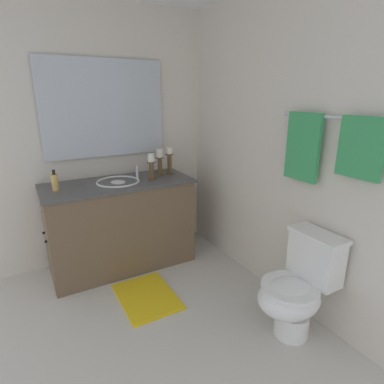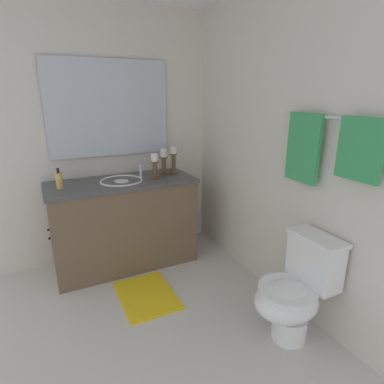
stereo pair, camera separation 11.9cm
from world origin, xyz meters
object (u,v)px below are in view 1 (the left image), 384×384
(sink_basin, at_px, (118,186))
(toilet, at_px, (297,289))
(towel_near_vanity, at_px, (303,147))
(towel_center, at_px, (361,148))
(vanity_cabinet, at_px, (121,225))
(bath_mat, at_px, (147,297))
(towel_bar, at_px, (335,117))
(candle_holder_tall, at_px, (169,160))
(mirror, at_px, (105,109))
(candle_holder_mid, at_px, (151,166))
(soap_bottle, at_px, (55,182))
(candle_holder_short, at_px, (160,161))

(sink_basin, height_order, toilet, sink_basin)
(towel_near_vanity, distance_m, towel_center, 0.43)
(sink_basin, bearing_deg, vanity_cabinet, -90.00)
(bath_mat, bearing_deg, towel_bar, 49.22)
(candle_holder_tall, bearing_deg, mirror, -110.28)
(candle_holder_mid, xyz_separation_m, towel_near_vanity, (1.21, 0.65, 0.30))
(vanity_cabinet, relative_size, towel_center, 3.80)
(sink_basin, distance_m, bath_mat, 1.03)
(candle_holder_tall, relative_size, candle_holder_mid, 1.09)
(candle_holder_tall, xyz_separation_m, soap_bottle, (0.07, -1.10, -0.07))
(towel_bar, bearing_deg, sink_basin, -146.28)
(mirror, distance_m, towel_center, 2.20)
(mirror, relative_size, bath_mat, 1.93)
(towel_center, height_order, bath_mat, towel_center)
(candle_holder_tall, bearing_deg, soap_bottle, -86.11)
(candle_holder_tall, xyz_separation_m, bath_mat, (0.70, -0.57, -0.99))
(sink_basin, relative_size, towel_bar, 0.48)
(bath_mat, bearing_deg, towel_near_vanity, 56.58)
(mirror, height_order, soap_bottle, mirror)
(candle_holder_mid, relative_size, toilet, 0.33)
(vanity_cabinet, distance_m, candle_holder_tall, 0.81)
(towel_center, bearing_deg, candle_holder_tall, -167.13)
(towel_near_vanity, bearing_deg, sink_basin, -142.59)
(bath_mat, bearing_deg, towel_center, 42.35)
(vanity_cabinet, height_order, towel_center, towel_center)
(soap_bottle, xyz_separation_m, towel_center, (1.68, 1.50, 0.41))
(towel_bar, distance_m, towel_near_vanity, 0.30)
(mirror, xyz_separation_m, towel_center, (1.97, 0.97, -0.16))
(mirror, bearing_deg, vanity_cabinet, -0.01)
(candle_holder_short, xyz_separation_m, towel_center, (1.75, 0.51, 0.35))
(soap_bottle, distance_m, bath_mat, 1.24)
(towel_center, relative_size, bath_mat, 0.60)
(mirror, height_order, towel_near_vanity, mirror)
(sink_basin, height_order, mirror, mirror)
(towel_near_vanity, bearing_deg, soap_bottle, -129.93)
(bath_mat, bearing_deg, toilet, 40.43)
(soap_bottle, height_order, towel_bar, towel_bar)
(vanity_cabinet, xyz_separation_m, toilet, (1.52, 0.76, -0.07))
(mirror, relative_size, towel_center, 3.21)
(sink_basin, bearing_deg, towel_near_vanity, 37.41)
(toilet, relative_size, bath_mat, 1.25)
(vanity_cabinet, relative_size, towel_bar, 1.62)
(vanity_cabinet, distance_m, towel_bar, 2.07)
(soap_bottle, distance_m, towel_near_vanity, 1.99)
(sink_basin, xyz_separation_m, mirror, (-0.28, -0.00, 0.69))
(bath_mat, bearing_deg, candle_holder_short, 146.55)
(vanity_cabinet, height_order, soap_bottle, soap_bottle)
(sink_basin, height_order, towel_bar, towel_bar)
(towel_near_vanity, bearing_deg, towel_bar, 4.87)
(candle_holder_tall, distance_m, towel_bar, 1.68)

